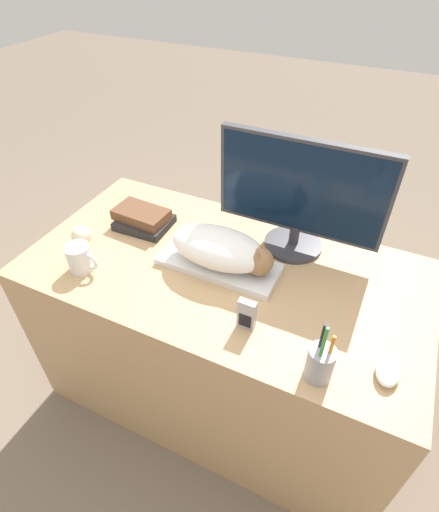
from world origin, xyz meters
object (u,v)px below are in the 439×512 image
at_px(phone, 247,315).
at_px(pen_cup, 320,363).
at_px(monitor, 301,193).
at_px(computer_mouse, 388,370).
at_px(cat, 223,249).
at_px(book_stack, 143,219).
at_px(keyboard, 219,264).
at_px(baseball, 81,235).
at_px(coffee_mug, 80,258).

bearing_deg(phone, pen_cup, -17.56).
distance_m(monitor, computer_mouse, 0.61).
relative_size(cat, book_stack, 1.66).
bearing_deg(pen_cup, phone, 162.44).
bearing_deg(phone, monitor, 88.46).
xyz_separation_m(keyboard, baseball, (-0.51, -0.10, 0.02)).
xyz_separation_m(baseball, book_stack, (0.14, 0.19, -0.00)).
distance_m(coffee_mug, phone, 0.60).
bearing_deg(monitor, cat, -129.65).
xyz_separation_m(monitor, coffee_mug, (-0.62, -0.43, -0.18)).
bearing_deg(computer_mouse, coffee_mug, -179.07).
bearing_deg(phone, coffee_mug, -179.32).
relative_size(phone, book_stack, 0.48).
xyz_separation_m(coffee_mug, phone, (0.60, 0.01, 0.00)).
relative_size(keyboard, pen_cup, 1.99).
bearing_deg(book_stack, computer_mouse, -16.67).
xyz_separation_m(pen_cup, baseball, (-0.93, 0.18, -0.02)).
bearing_deg(computer_mouse, baseball, 174.91).
relative_size(monitor, book_stack, 2.62).
xyz_separation_m(cat, phone, (0.17, -0.20, -0.03)).
height_order(baseball, book_stack, same).
relative_size(pen_cup, book_stack, 0.96).
xyz_separation_m(computer_mouse, coffee_mug, (-1.01, -0.02, 0.03)).
bearing_deg(pen_cup, book_stack, 154.92).
relative_size(computer_mouse, baseball, 1.49).
xyz_separation_m(keyboard, monitor, (0.20, 0.22, 0.22)).
bearing_deg(baseball, cat, 10.27).
relative_size(coffee_mug, baseball, 1.61).
bearing_deg(coffee_mug, cat, 25.85).
height_order(pen_cup, baseball, pen_cup).
height_order(keyboard, monitor, monitor).
bearing_deg(computer_mouse, monitor, 133.37).
height_order(monitor, book_stack, monitor).
height_order(computer_mouse, coffee_mug, coffee_mug).
height_order(keyboard, baseball, baseball).
xyz_separation_m(cat, monitor, (0.18, 0.22, 0.14)).
xyz_separation_m(cat, pen_cup, (0.40, -0.28, -0.03)).
xyz_separation_m(phone, book_stack, (-0.56, 0.30, -0.02)).
xyz_separation_m(keyboard, computer_mouse, (0.59, -0.19, 0.01)).
distance_m(monitor, baseball, 0.80).
distance_m(cat, computer_mouse, 0.61).
bearing_deg(baseball, monitor, 23.90).
xyz_separation_m(coffee_mug, pen_cup, (0.84, -0.07, 0.01)).
bearing_deg(coffee_mug, baseball, 129.74).
bearing_deg(cat, phone, -50.03).
xyz_separation_m(computer_mouse, baseball, (-1.10, 0.10, 0.02)).
bearing_deg(coffee_mug, monitor, 34.89).
height_order(monitor, coffee_mug, monitor).
relative_size(cat, monitor, 0.63).
distance_m(pen_cup, baseball, 0.95).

